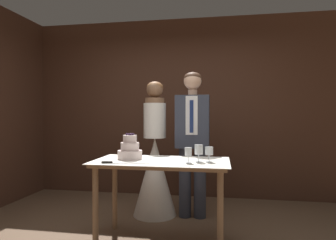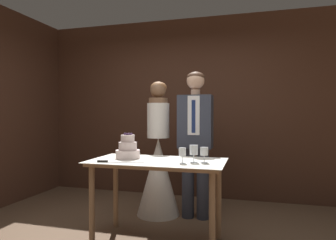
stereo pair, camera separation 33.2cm
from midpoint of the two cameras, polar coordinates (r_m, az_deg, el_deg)
name	(u,v)px [view 2 (the right image)]	position (r m, az deg, el deg)	size (l,w,h in m)	color
wall_back	(188,108)	(4.70, 5.86, 2.36)	(4.85, 0.12, 2.75)	#472B1E
cake_table	(157,171)	(2.99, 1.17, -9.79)	(1.33, 0.70, 0.81)	#8E6B4C
tiered_cake	(128,149)	(3.10, -4.64, -5.59)	(0.25, 0.25, 0.26)	beige
cake_knife	(111,162)	(2.86, -7.47, -7.92)	(0.44, 0.11, 0.02)	silver
wine_glass_near	(194,150)	(2.85, 8.28, -5.76)	(0.08, 0.08, 0.17)	silver
wine_glass_middle	(182,152)	(2.79, 6.19, -6.17)	(0.07, 0.07, 0.15)	silver
wine_glass_far	(204,152)	(2.85, 10.24, -6.01)	(0.08, 0.08, 0.15)	silver
bride	(158,166)	(3.81, 0.65, -8.75)	(0.54, 0.54, 1.68)	white
groom	(195,135)	(3.67, 7.84, -2.90)	(0.41, 0.25, 1.79)	#333847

